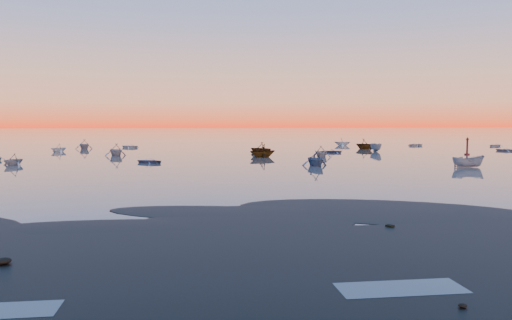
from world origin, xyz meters
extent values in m
plane|color=#695D57|center=(0.00, 100.00, 0.00)|extent=(600.00, 600.00, 0.00)
imported|color=slate|center=(27.72, 26.44, 0.00)|extent=(1.74, 3.93, 1.35)
imported|color=#3C5172|center=(11.01, 31.15, 0.00)|extent=(4.22, 2.71, 1.36)
cylinder|color=#41100E|center=(39.93, 47.36, 0.05)|extent=(0.82, 0.82, 0.27)
cylinder|color=#41100E|center=(39.93, 47.36, 1.19)|extent=(0.29, 0.29, 2.38)
cone|color=#41100E|center=(39.93, 47.36, 2.61)|extent=(0.55, 0.55, 0.46)
camera|label=1|loc=(-3.90, -26.65, 5.21)|focal=35.00mm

